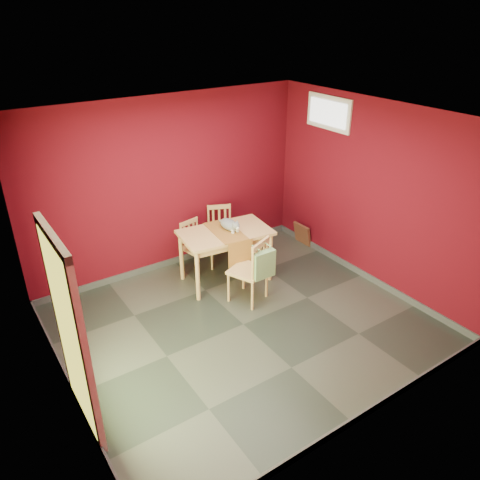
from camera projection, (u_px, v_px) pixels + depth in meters
ground at (243, 324)px, 6.22m from camera, size 4.50×4.50×0.00m
room_shell at (243, 321)px, 6.20m from camera, size 4.50×4.50×4.50m
doorway at (69, 331)px, 4.30m from camera, size 0.06×1.01×2.13m
window at (328, 113)px, 7.01m from camera, size 0.05×0.90×0.50m
outlet_plate at (254, 224)px, 8.35m from camera, size 0.08×0.02×0.12m
dining_table at (225, 238)px, 6.92m from camera, size 1.40×0.92×0.82m
table_runner at (230, 238)px, 6.80m from camera, size 0.47×0.84×0.40m
chair_far_left at (195, 246)px, 7.34m from camera, size 0.45×0.45×0.82m
chair_far_right at (221, 232)px, 7.67m from camera, size 0.55×0.55×0.89m
chair_near at (251, 270)px, 6.51m from camera, size 0.60×0.60×0.98m
tote_bag at (264, 264)px, 6.31m from camera, size 0.33×0.19×0.46m
cat at (229, 223)px, 6.89m from camera, size 0.23×0.43×0.21m
picture_frame at (302, 234)px, 8.23m from camera, size 0.13×0.37×0.37m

